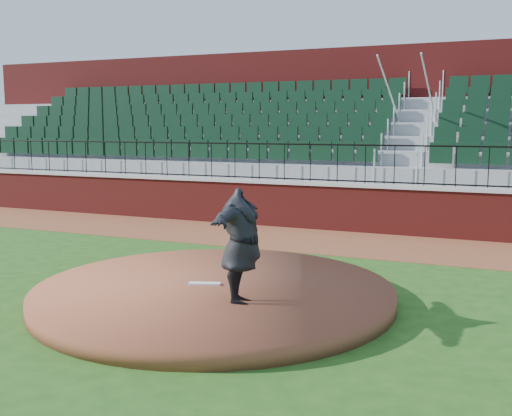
{
  "coord_description": "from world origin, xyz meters",
  "views": [
    {
      "loc": [
        4.35,
        -8.62,
        2.82
      ],
      "look_at": [
        0.0,
        1.5,
        1.3
      ],
      "focal_mm": 42.31,
      "sensor_mm": 36.0,
      "label": 1
    }
  ],
  "objects": [
    {
      "name": "ground",
      "position": [
        0.0,
        0.0,
        0.0
      ],
      "size": [
        90.0,
        90.0,
        0.0
      ],
      "primitive_type": "plane",
      "color": "#224F16",
      "rests_on": "ground"
    },
    {
      "name": "concourse_wall",
      "position": [
        0.0,
        12.52,
        2.75
      ],
      "size": [
        34.0,
        0.5,
        5.5
      ],
      "primitive_type": "cube",
      "color": "maroon",
      "rests_on": "ground"
    },
    {
      "name": "seating_stands",
      "position": [
        0.0,
        9.72,
        2.3
      ],
      "size": [
        34.0,
        5.1,
        4.6
      ],
      "primitive_type": null,
      "color": "gray",
      "rests_on": "ground"
    },
    {
      "name": "pitchers_mound",
      "position": [
        -0.01,
        -0.18,
        0.12
      ],
      "size": [
        5.78,
        5.78,
        0.25
      ],
      "primitive_type": "cylinder",
      "color": "brown",
      "rests_on": "ground"
    },
    {
      "name": "wall_cap",
      "position": [
        0.0,
        7.0,
        1.25
      ],
      "size": [
        34.0,
        0.45,
        0.1
      ],
      "primitive_type": "cube",
      "color": "#B7B7B7",
      "rests_on": "field_wall"
    },
    {
      "name": "wall_railing",
      "position": [
        0.0,
        7.0,
        1.8
      ],
      "size": [
        34.0,
        0.05,
        1.0
      ],
      "primitive_type": null,
      "color": "black",
      "rests_on": "wall_cap"
    },
    {
      "name": "warning_track",
      "position": [
        0.0,
        5.4,
        0.01
      ],
      "size": [
        34.0,
        3.2,
        0.01
      ],
      "primitive_type": "cube",
      "color": "brown",
      "rests_on": "ground"
    },
    {
      "name": "pitching_rubber",
      "position": [
        -0.17,
        -0.21,
        0.27
      ],
      "size": [
        0.53,
        0.29,
        0.03
      ],
      "primitive_type": "cube",
      "rotation": [
        0.0,
        0.0,
        0.34
      ],
      "color": "white",
      "rests_on": "pitchers_mound"
    },
    {
      "name": "pitcher",
      "position": [
        0.78,
        -0.87,
        1.09
      ],
      "size": [
        0.93,
        2.14,
        1.68
      ],
      "primitive_type": "imported",
      "rotation": [
        0.0,
        0.0,
        1.76
      ],
      "color": "black",
      "rests_on": "pitchers_mound"
    },
    {
      "name": "field_wall",
      "position": [
        0.0,
        7.0,
        0.6
      ],
      "size": [
        34.0,
        0.35,
        1.2
      ],
      "primitive_type": "cube",
      "color": "maroon",
      "rests_on": "ground"
    }
  ]
}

